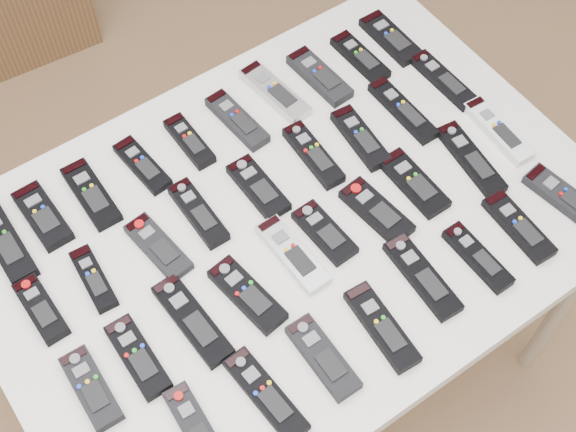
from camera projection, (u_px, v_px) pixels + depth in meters
ground at (264, 417)px, 2.21m from camera, size 4.00×4.00×0.00m
table at (288, 236)px, 1.68m from camera, size 1.25×0.88×0.78m
remote_0 at (5, 242)px, 1.59m from camera, size 0.06×0.20×0.02m
remote_1 at (43, 216)px, 1.62m from camera, size 0.07×0.16×0.02m
remote_2 at (91, 194)px, 1.65m from camera, size 0.06×0.17×0.02m
remote_3 at (142, 165)px, 1.69m from camera, size 0.06×0.16×0.02m
remote_4 at (189, 141)px, 1.72m from camera, size 0.05×0.15×0.02m
remote_5 at (237, 120)px, 1.75m from camera, size 0.06×0.18×0.02m
remote_6 at (275, 92)px, 1.80m from camera, size 0.07×0.19×0.02m
remote_7 at (320, 76)px, 1.82m from camera, size 0.07×0.18×0.02m
remote_8 at (360, 57)px, 1.85m from camera, size 0.05×0.17×0.02m
remote_9 at (391, 38)px, 1.89m from camera, size 0.06×0.17×0.02m
remote_10 at (41, 309)px, 1.51m from camera, size 0.05×0.15×0.02m
remote_11 at (94, 279)px, 1.55m from camera, size 0.05×0.15×0.02m
remote_12 at (158, 247)px, 1.58m from camera, size 0.07×0.17×0.02m
remote_13 at (198, 213)px, 1.62m from camera, size 0.05×0.17×0.02m
remote_14 at (258, 188)px, 1.66m from camera, size 0.06×0.16×0.02m
remote_15 at (313, 155)px, 1.70m from camera, size 0.06×0.18×0.02m
remote_16 at (360, 138)px, 1.73m from camera, size 0.07×0.17×0.02m
remote_17 at (403, 110)px, 1.77m from camera, size 0.05×0.19×0.02m
remote_18 at (443, 80)px, 1.82m from camera, size 0.05×0.19×0.02m
remote_19 at (91, 388)px, 1.43m from camera, size 0.06×0.16×0.02m
remote_20 at (138, 357)px, 1.46m from camera, size 0.06×0.17×0.02m
remote_21 at (193, 320)px, 1.50m from camera, size 0.07×0.20×0.02m
remote_22 at (247, 295)px, 1.53m from camera, size 0.08×0.18×0.02m
remote_23 at (292, 254)px, 1.58m from camera, size 0.06×0.18×0.02m
remote_24 at (325, 233)px, 1.60m from camera, size 0.06×0.15×0.02m
remote_25 at (377, 211)px, 1.63m from camera, size 0.08×0.17×0.02m
remote_26 at (414, 183)px, 1.67m from camera, size 0.06×0.17×0.02m
remote_27 at (471, 159)px, 1.70m from camera, size 0.07×0.20×0.02m
remote_28 at (498, 131)px, 1.74m from camera, size 0.06×0.19×0.02m
remote_30 at (198, 431)px, 1.39m from camera, size 0.06×0.18×0.02m
remote_31 at (266, 395)px, 1.42m from camera, size 0.06×0.19×0.02m
remote_32 at (323, 357)px, 1.46m from camera, size 0.06×0.17×0.02m
remote_33 at (382, 327)px, 1.49m from camera, size 0.06×0.19×0.02m
remote_34 at (422, 277)px, 1.55m from camera, size 0.06×0.19×0.02m
remote_35 at (478, 257)px, 1.57m from camera, size 0.05×0.16×0.02m
remote_36 at (519, 227)px, 1.61m from camera, size 0.06×0.17×0.02m
remote_37 at (565, 198)px, 1.64m from camera, size 0.08×0.19×0.02m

